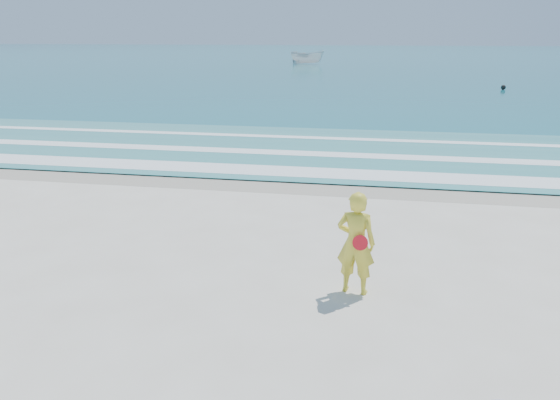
# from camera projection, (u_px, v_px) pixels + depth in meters

# --- Properties ---
(ground) EXTENTS (400.00, 400.00, 0.00)m
(ground) POSITION_uv_depth(u_px,v_px,m) (234.00, 337.00, 8.40)
(ground) COLOR silver
(ground) RESTS_ON ground
(wet_sand) EXTENTS (400.00, 2.40, 0.00)m
(wet_sand) POSITION_uv_depth(u_px,v_px,m) (310.00, 184.00, 16.85)
(wet_sand) COLOR #B2A893
(wet_sand) RESTS_ON ground
(ocean) EXTENTS (400.00, 190.00, 0.04)m
(ocean) POSITION_uv_depth(u_px,v_px,m) (374.00, 56.00, 107.07)
(ocean) COLOR #19727F
(ocean) RESTS_ON ground
(shallow) EXTENTS (400.00, 10.00, 0.01)m
(shallow) POSITION_uv_depth(u_px,v_px,m) (326.00, 150.00, 21.54)
(shallow) COLOR #59B7AD
(shallow) RESTS_ON ocean
(foam_near) EXTENTS (400.00, 1.40, 0.01)m
(foam_near) POSITION_uv_depth(u_px,v_px,m) (315.00, 172.00, 18.06)
(foam_near) COLOR white
(foam_near) RESTS_ON shallow
(foam_mid) EXTENTS (400.00, 0.90, 0.01)m
(foam_mid) POSITION_uv_depth(u_px,v_px,m) (324.00, 154.00, 20.79)
(foam_mid) COLOR white
(foam_mid) RESTS_ON shallow
(foam_far) EXTENTS (400.00, 0.60, 0.01)m
(foam_far) POSITION_uv_depth(u_px,v_px,m) (332.00, 138.00, 23.89)
(foam_far) COLOR white
(foam_far) RESTS_ON shallow
(boat) EXTENTS (5.21, 2.46, 1.94)m
(boat) POSITION_uv_depth(u_px,v_px,m) (307.00, 57.00, 80.16)
(boat) COLOR silver
(boat) RESTS_ON ocean
(buoy) EXTENTS (0.39, 0.39, 0.39)m
(buoy) POSITION_uv_depth(u_px,v_px,m) (503.00, 87.00, 44.27)
(buoy) COLOR black
(buoy) RESTS_ON ocean
(woman) EXTENTS (0.75, 0.56, 1.88)m
(woman) POSITION_uv_depth(u_px,v_px,m) (356.00, 243.00, 9.60)
(woman) COLOR yellow
(woman) RESTS_ON ground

